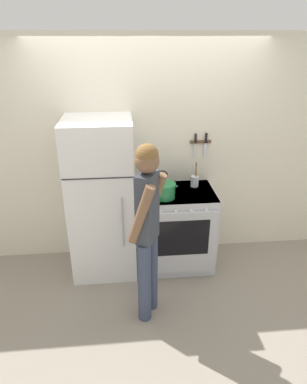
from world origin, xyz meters
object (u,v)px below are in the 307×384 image
refrigerator (102,200)px  stove_range (178,229)px  tea_kettle (162,183)px  dutch_oven_pot (164,190)px  utensil_jar (195,181)px  person (147,226)px

refrigerator → stove_range: (0.84, -0.02, -0.40)m
stove_range → tea_kettle: 0.57m
refrigerator → dutch_oven_pot: 0.69m
tea_kettle → utensil_jar: utensil_jar is taller
tea_kettle → person: size_ratio=0.12×
refrigerator → tea_kettle: 0.70m
tea_kettle → dutch_oven_pot: bearing=-93.3°
stove_range → utensil_jar: bearing=38.0°
dutch_oven_pot → person: size_ratio=0.17×
refrigerator → person: refrigerator is taller
dutch_oven_pot → utensil_jar: (0.38, 0.26, -0.01)m
refrigerator → tea_kettle: size_ratio=8.38×
utensil_jar → person: size_ratio=0.16×
stove_range → utensil_jar: size_ratio=3.33×
stove_range → person: bearing=-118.0°
stove_range → person: size_ratio=0.54×
tea_kettle → utensil_jar: bearing=1.0°
dutch_oven_pot → utensil_jar: utensil_jar is taller
tea_kettle → utensil_jar: (0.37, 0.01, 0.01)m
refrigerator → utensil_jar: bearing=7.7°
tea_kettle → utensil_jar: size_ratio=0.75×
stove_range → refrigerator: bearing=178.9°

